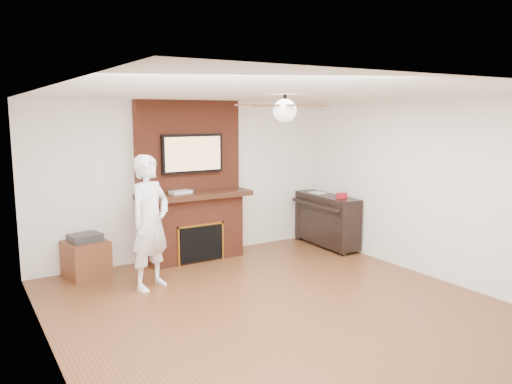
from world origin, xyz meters
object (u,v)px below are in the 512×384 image
person (150,223)px  fireplace (192,197)px  side_table (86,257)px  piano (326,219)px

person → fireplace: bearing=15.6°
fireplace → side_table: 1.82m
fireplace → person: size_ratio=1.41×
side_table → piano: 3.99m
side_table → piano: size_ratio=0.45×
person → side_table: bearing=96.6°
fireplace → side_table: size_ratio=3.96×
fireplace → piano: fireplace is taller
fireplace → piano: 2.40m
fireplace → piano: bearing=-13.5°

